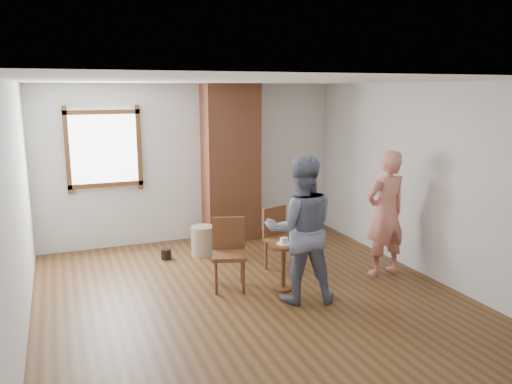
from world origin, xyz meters
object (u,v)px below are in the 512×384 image
(dining_chair_left, at_px, (229,249))
(dining_chair_right, at_px, (280,235))
(stoneware_crock, at_px, (203,241))
(side_table, at_px, (283,259))
(person_pink, at_px, (386,213))
(man, at_px, (301,229))

(dining_chair_left, xyz_separation_m, dining_chair_right, (0.88, 0.37, -0.01))
(stoneware_crock, bearing_deg, dining_chair_left, -91.33)
(stoneware_crock, distance_m, side_table, 1.78)
(dining_chair_left, distance_m, dining_chair_right, 0.95)
(dining_chair_right, relative_size, person_pink, 0.51)
(man, bearing_deg, stoneware_crock, -56.75)
(dining_chair_left, distance_m, person_pink, 2.18)
(side_table, distance_m, person_pink, 1.58)
(stoneware_crock, xyz_separation_m, person_pink, (2.09, -1.70, 0.63))
(side_table, distance_m, man, 0.61)
(stoneware_crock, xyz_separation_m, man, (0.63, -2.04, 0.65))
(stoneware_crock, bearing_deg, person_pink, -39.14)
(dining_chair_right, relative_size, man, 0.50)
(stoneware_crock, distance_m, dining_chair_right, 1.32)
(stoneware_crock, bearing_deg, man, -72.82)
(dining_chair_left, bearing_deg, man, -29.49)
(dining_chair_left, distance_m, side_table, 0.70)
(dining_chair_left, xyz_separation_m, side_table, (0.61, -0.33, -0.10))
(dining_chair_left, bearing_deg, dining_chair_right, 39.70)
(stoneware_crock, relative_size, person_pink, 0.26)
(side_table, height_order, person_pink, person_pink)
(dining_chair_left, xyz_separation_m, man, (0.66, -0.70, 0.38))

